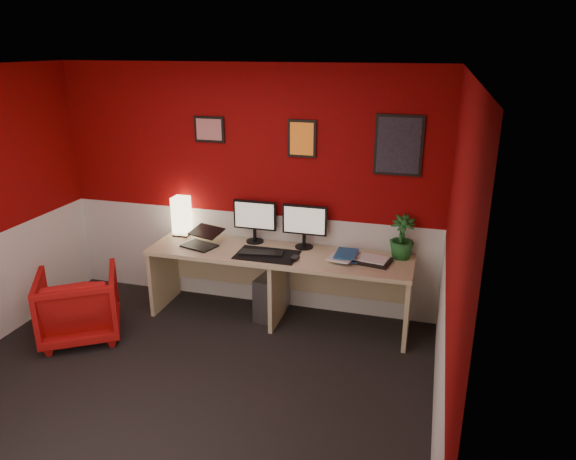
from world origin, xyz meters
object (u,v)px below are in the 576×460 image
(monitor_left, at_px, (254,215))
(pc_tower, at_px, (271,295))
(zen_tray, at_px, (371,261))
(potted_plant, at_px, (402,237))
(desk, at_px, (278,287))
(laptop, at_px, (199,236))
(monitor_right, at_px, (304,220))
(armchair, at_px, (79,305))
(shoji_lamp, at_px, (182,217))

(monitor_left, distance_m, pc_tower, 0.84)
(zen_tray, relative_size, potted_plant, 0.84)
(desk, relative_size, pc_tower, 5.78)
(laptop, height_order, monitor_right, monitor_right)
(armchair, bearing_deg, potted_plant, 166.96)
(armchair, bearing_deg, desk, 172.74)
(shoji_lamp, height_order, potted_plant, potted_plant)
(potted_plant, bearing_deg, desk, -169.99)
(monitor_right, bearing_deg, laptop, -165.44)
(zen_tray, distance_m, pc_tower, 1.13)
(shoji_lamp, relative_size, laptop, 1.21)
(shoji_lamp, bearing_deg, desk, -11.14)
(desk, height_order, potted_plant, potted_plant)
(monitor_left, xyz_separation_m, pc_tower, (0.22, -0.15, -0.80))
(potted_plant, xyz_separation_m, armchair, (-2.89, -1.02, -0.61))
(desk, relative_size, potted_plant, 6.25)
(zen_tray, xyz_separation_m, potted_plant, (0.26, 0.19, 0.19))
(laptop, height_order, potted_plant, potted_plant)
(monitor_left, relative_size, zen_tray, 1.66)
(potted_plant, bearing_deg, monitor_right, 179.39)
(pc_tower, distance_m, armchair, 1.86)
(zen_tray, height_order, potted_plant, potted_plant)
(pc_tower, bearing_deg, potted_plant, 14.70)
(shoji_lamp, distance_m, potted_plant, 2.29)
(desk, height_order, zen_tray, zen_tray)
(shoji_lamp, bearing_deg, armchair, -119.91)
(laptop, distance_m, pc_tower, 0.95)
(desk, height_order, monitor_left, monitor_left)
(desk, xyz_separation_m, monitor_right, (0.21, 0.21, 0.66))
(monitor_right, bearing_deg, shoji_lamp, 179.64)
(laptop, bearing_deg, monitor_left, 47.32)
(monitor_left, distance_m, potted_plant, 1.48)
(laptop, height_order, zen_tray, laptop)
(laptop, bearing_deg, desk, 21.20)
(monitor_right, distance_m, pc_tower, 0.86)
(potted_plant, bearing_deg, armchair, -160.60)
(laptop, height_order, monitor_left, monitor_left)
(desk, distance_m, shoji_lamp, 1.29)
(zen_tray, bearing_deg, laptop, -177.80)
(monitor_right, xyz_separation_m, pc_tower, (-0.31, -0.14, -0.80))
(laptop, distance_m, potted_plant, 1.99)
(monitor_right, relative_size, pc_tower, 1.29)
(laptop, distance_m, monitor_left, 0.60)
(potted_plant, relative_size, pc_tower, 0.92)
(monitor_right, bearing_deg, desk, -133.68)
(monitor_left, relative_size, monitor_right, 1.00)
(shoji_lamp, xyz_separation_m, monitor_right, (1.34, -0.01, 0.09))
(pc_tower, height_order, armchair, armchair)
(laptop, xyz_separation_m, monitor_left, (0.49, 0.28, 0.18))
(zen_tray, height_order, pc_tower, zen_tray)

